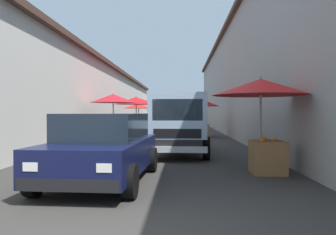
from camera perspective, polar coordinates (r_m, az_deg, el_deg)
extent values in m
plane|color=#33302D|center=(17.11, -0.65, -4.10)|extent=(90.00, 90.00, 0.00)
cube|color=beige|center=(20.96, -20.64, 2.83)|extent=(49.50, 7.00, 4.44)
cube|color=#4C3328|center=(21.17, -20.67, 9.18)|extent=(49.80, 7.50, 0.24)
cube|color=gray|center=(20.39, 20.73, 6.21)|extent=(49.50, 7.00, 6.80)
cube|color=#4C3328|center=(21.01, 20.79, 15.80)|extent=(49.80, 7.50, 0.24)
cylinder|color=#9E9EA3|center=(16.33, -9.36, -0.18)|extent=(0.06, 0.06, 2.37)
cone|color=red|center=(16.34, -9.37, 3.26)|extent=(2.22, 2.22, 0.41)
sphere|color=#9E9EA3|center=(16.35, -9.37, 4.12)|extent=(0.07, 0.07, 0.07)
cube|color=#9E7547|center=(16.17, -8.81, -3.08)|extent=(0.94, 0.61, 0.74)
sphere|color=orange|center=(16.42, -9.29, -1.58)|extent=(0.09, 0.09, 0.09)
sphere|color=orange|center=(15.91, -9.44, -1.65)|extent=(0.09, 0.09, 0.09)
sphere|color=orange|center=(16.45, -8.53, -1.57)|extent=(0.09, 0.09, 0.09)
sphere|color=orange|center=(15.97, -8.74, -1.65)|extent=(0.09, 0.09, 0.09)
sphere|color=orange|center=(16.02, -9.31, -1.64)|extent=(0.09, 0.09, 0.09)
sphere|color=orange|center=(16.37, -9.29, -1.40)|extent=(0.09, 0.09, 0.09)
cylinder|color=#9E9EA3|center=(8.34, 15.53, -1.44)|extent=(0.06, 0.06, 2.29)
cone|color=red|center=(8.35, 15.55, 5.06)|extent=(2.32, 2.32, 0.40)
sphere|color=#9E9EA3|center=(8.37, 15.56, 6.69)|extent=(0.07, 0.07, 0.07)
cube|color=olive|center=(8.44, 16.65, -6.52)|extent=(0.83, 0.76, 0.79)
sphere|color=orange|center=(8.53, 16.32, -3.46)|extent=(0.09, 0.09, 0.09)
sphere|color=orange|center=(8.45, 17.54, -3.51)|extent=(0.09, 0.09, 0.09)
sphere|color=orange|center=(8.20, 15.88, -3.64)|extent=(0.09, 0.09, 0.09)
sphere|color=orange|center=(8.15, 15.65, -3.28)|extent=(0.09, 0.09, 0.09)
cylinder|color=#9E9EA3|center=(22.82, -5.05, -0.24)|extent=(0.06, 0.06, 2.08)
cone|color=red|center=(22.82, -5.05, 1.97)|extent=(2.27, 2.27, 0.32)
sphere|color=#9E9EA3|center=(22.83, -5.06, 2.47)|extent=(0.07, 0.07, 0.07)
cube|color=brown|center=(22.78, -5.60, -1.93)|extent=(0.91, 0.69, 0.75)
sphere|color=orange|center=(22.53, -5.46, -0.89)|extent=(0.09, 0.09, 0.09)
sphere|color=orange|center=(22.94, -5.43, -0.86)|extent=(0.09, 0.09, 0.09)
sphere|color=orange|center=(22.46, -5.62, -0.76)|extent=(0.09, 0.09, 0.09)
sphere|color=orange|center=(22.88, -5.54, -0.87)|extent=(0.09, 0.09, 0.09)
sphere|color=orange|center=(22.72, -5.77, -0.88)|extent=(0.09, 0.09, 0.09)
sphere|color=orange|center=(23.01, -5.83, -0.86)|extent=(0.09, 0.09, 0.09)
cylinder|color=#9E9EA3|center=(18.29, -5.47, -0.13)|extent=(0.06, 0.06, 2.33)
cone|color=red|center=(18.29, -5.47, 2.90)|extent=(2.39, 2.39, 0.40)
sphere|color=#9E9EA3|center=(18.30, -5.47, 3.64)|extent=(0.07, 0.07, 0.07)
cube|color=#9E7547|center=(18.25, -5.37, -2.53)|extent=(0.86, 0.67, 0.80)
sphere|color=orange|center=(17.97, -5.96, -1.16)|extent=(0.09, 0.09, 0.09)
sphere|color=orange|center=(18.11, -5.87, -1.15)|extent=(0.09, 0.09, 0.09)
sphere|color=orange|center=(18.07, -5.68, -0.98)|extent=(0.09, 0.09, 0.09)
sphere|color=orange|center=(18.00, -5.13, -1.16)|extent=(0.09, 0.09, 0.09)
sphere|color=orange|center=(18.05, -5.36, -1.15)|extent=(0.09, 0.09, 0.09)
cylinder|color=#9E9EA3|center=(20.30, 5.79, -0.11)|extent=(0.06, 0.06, 2.27)
cone|color=red|center=(20.31, 5.79, 2.52)|extent=(2.16, 2.16, 0.41)
sphere|color=#9E9EA3|center=(20.32, 5.79, 3.21)|extent=(0.07, 0.07, 0.07)
cube|color=#9E7547|center=(20.44, 5.99, -2.23)|extent=(0.84, 0.71, 0.76)
sphere|color=orange|center=(20.24, 6.56, -0.90)|extent=(0.09, 0.09, 0.09)
sphere|color=orange|center=(20.52, 6.37, -1.03)|extent=(0.09, 0.09, 0.09)
sphere|color=orange|center=(20.22, 5.36, -1.05)|extent=(0.09, 0.09, 0.09)
sphere|color=orange|center=(20.30, 6.38, -1.05)|extent=(0.09, 0.09, 0.09)
sphere|color=orange|center=(20.41, 5.78, -1.04)|extent=(0.09, 0.09, 0.09)
cube|color=#0F1438|center=(7.22, -11.05, -6.35)|extent=(3.98, 1.91, 0.64)
cube|color=#19232D|center=(7.31, -10.73, -1.53)|extent=(2.41, 1.63, 0.56)
cube|color=black|center=(5.47, -16.77, -11.02)|extent=(0.18, 1.65, 0.20)
cube|color=silver|center=(5.21, -10.83, -8.46)|extent=(0.07, 0.24, 0.14)
cube|color=silver|center=(5.65, -22.42, -7.79)|extent=(0.07, 0.24, 0.14)
cylinder|color=black|center=(5.78, -6.46, -10.84)|extent=(0.61, 0.23, 0.60)
cylinder|color=black|center=(6.35, -22.07, -9.84)|extent=(0.61, 0.23, 0.60)
cylinder|color=black|center=(8.36, -2.75, -7.21)|extent=(0.61, 0.23, 0.60)
cylinder|color=black|center=(8.77, -14.03, -6.86)|extent=(0.61, 0.23, 0.60)
cube|color=black|center=(12.13, 2.06, -3.75)|extent=(4.84, 1.59, 0.36)
cube|color=#ADC6E0|center=(10.46, 1.77, 0.34)|extent=(1.58, 1.79, 1.40)
cube|color=#19232D|center=(9.73, 1.61, 1.33)|extent=(0.10, 1.47, 0.63)
cube|color=#19232D|center=(10.46, 1.77, 1.30)|extent=(1.09, 1.80, 0.45)
cube|color=black|center=(9.73, 1.61, -2.76)|extent=(0.10, 1.40, 0.28)
cube|color=silver|center=(9.69, 1.59, -5.51)|extent=(0.17, 1.75, 0.18)
cube|color=gray|center=(12.92, 5.83, -1.57)|extent=(3.16, 0.14, 0.50)
cube|color=gray|center=(12.97, -1.46, -1.55)|extent=(3.16, 0.14, 0.50)
cube|color=gray|center=(14.47, 2.36, -1.31)|extent=(0.10, 1.65, 0.50)
cylinder|color=black|center=(10.52, 6.56, -5.23)|extent=(0.73, 0.24, 0.72)
cylinder|color=black|center=(10.59, -2.99, -5.19)|extent=(0.73, 0.24, 0.72)
cylinder|color=black|center=(13.58, 5.96, -3.86)|extent=(0.73, 0.24, 0.72)
cylinder|color=black|center=(13.63, -1.43, -3.84)|extent=(0.73, 0.24, 0.72)
cylinder|color=#665B4C|center=(20.37, -5.32, -2.26)|extent=(0.14, 0.14, 0.75)
cylinder|color=#665B4C|center=(20.44, -5.71, -2.25)|extent=(0.14, 0.14, 0.75)
cube|color=white|center=(20.38, -5.52, -0.42)|extent=(0.33, 0.48, 0.56)
sphere|color=tan|center=(20.38, -5.52, 0.65)|extent=(0.20, 0.20, 0.20)
cylinder|color=white|center=(20.26, -4.84, -0.35)|extent=(0.08, 0.08, 0.50)
cylinder|color=white|center=(20.50, -6.19, -0.34)|extent=(0.08, 0.08, 0.50)
cylinder|color=#1E8C3F|center=(10.44, -17.45, -4.98)|extent=(0.30, 0.30, 0.03)
cylinder|color=#1E8C3F|center=(10.56, -17.23, -6.06)|extent=(0.04, 0.04, 0.42)
cylinder|color=#1E8C3F|center=(10.50, -18.02, -6.10)|extent=(0.04, 0.04, 0.42)
cylinder|color=#1E8C3F|center=(10.35, -17.65, -6.20)|extent=(0.04, 0.04, 0.42)
cylinder|color=#1E8C3F|center=(10.42, -16.86, -6.15)|extent=(0.04, 0.04, 0.42)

